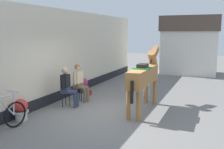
{
  "coord_description": "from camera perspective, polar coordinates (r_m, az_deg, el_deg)",
  "views": [
    {
      "loc": [
        3.07,
        -7.04,
        2.54
      ],
      "look_at": [
        -0.4,
        1.2,
        1.05
      ],
      "focal_mm": 40.71,
      "sensor_mm": 36.0,
      "label": 1
    }
  ],
  "objects": [
    {
      "name": "seated_visitor_far",
      "position": [
        9.48,
        -7.32,
        -1.34
      ],
      "size": [
        0.61,
        0.48,
        1.39
      ],
      "color": "black",
      "rests_on": "ground_plane"
    },
    {
      "name": "saddled_horse_center",
      "position": [
        8.28,
        7.29,
        -0.22
      ],
      "size": [
        0.5,
        3.0,
        2.06
      ],
      "color": "#9E6B38",
      "rests_on": "ground_plane"
    },
    {
      "name": "flower_planter_nearest",
      "position": [
        7.9,
        -19.79,
        -7.34
      ],
      "size": [
        0.43,
        0.43,
        0.64
      ],
      "color": "beige",
      "rests_on": "ground_plane"
    },
    {
      "name": "satchel_bag",
      "position": [
        10.43,
        -5.24,
        -4.1
      ],
      "size": [
        0.13,
        0.29,
        0.2
      ],
      "primitive_type": "cube",
      "rotation": [
        0.0,
        0.0,
        4.67
      ],
      "color": "maroon",
      "rests_on": "ground_plane"
    },
    {
      "name": "seated_visitor_near",
      "position": [
        8.81,
        -10.03,
        -2.23
      ],
      "size": [
        0.61,
        0.49,
        1.39
      ],
      "color": "black",
      "rests_on": "ground_plane"
    },
    {
      "name": "distant_cottage",
      "position": [
        16.44,
        17.1,
        6.47
      ],
      "size": [
        3.4,
        2.6,
        3.5
      ],
      "color": "silver",
      "rests_on": "ground_plane"
    },
    {
      "name": "pub_facade_wall",
      "position": [
        10.27,
        -10.47,
        3.7
      ],
      "size": [
        0.34,
        14.0,
        3.4
      ],
      "color": "beige",
      "rests_on": "ground_plane"
    },
    {
      "name": "flower_planter_farthest",
      "position": [
        10.85,
        -6.46,
        -2.34
      ],
      "size": [
        0.43,
        0.43,
        0.64
      ],
      "color": "#4C4C51",
      "rests_on": "ground_plane"
    },
    {
      "name": "ground_plane",
      "position": [
        10.8,
        5.69,
        -4.18
      ],
      "size": [
        40.0,
        40.0,
        0.0
      ],
      "primitive_type": "plane",
      "color": "slate"
    },
    {
      "name": "spare_stool_white",
      "position": [
        10.32,
        7.62,
        -2.58
      ],
      "size": [
        0.32,
        0.32,
        0.46
      ],
      "color": "white",
      "rests_on": "ground_plane"
    }
  ]
}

